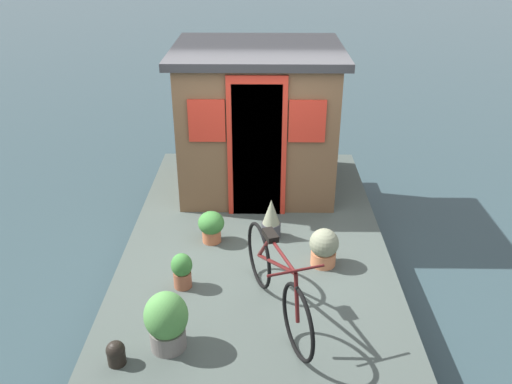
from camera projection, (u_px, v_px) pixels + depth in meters
The scene contains 10 objects.
ground_plane at pixel (256, 269), 6.59m from camera, with size 60.00×60.00×0.00m, color #2D4247.
houseboat_deck at pixel (256, 253), 6.48m from camera, with size 5.07×3.02×0.46m.
houseboat_cabin at pixel (258, 119), 7.20m from camera, with size 1.88×2.19×1.94m.
bicycle at pixel (277, 282), 4.94m from camera, with size 1.67×0.68×0.82m.
potted_plant_mint at pixel (182, 270), 5.42m from camera, with size 0.22×0.22×0.39m.
potted_plant_sage at pixel (271, 219), 6.27m from camera, with size 0.23×0.23×0.50m.
potted_plant_succulent at pixel (211, 226), 6.20m from camera, with size 0.30×0.30×0.38m.
potted_plant_fern at pixel (167, 321), 4.60m from camera, with size 0.38×0.38×0.56m.
potted_plant_rosemary at pixel (324, 247), 5.77m from camera, with size 0.32×0.32×0.43m.
mooring_bollard at pixel (116, 353), 4.50m from camera, with size 0.16×0.16×0.23m.
Camera 1 is at (-5.45, -0.07, 3.83)m, focal length 37.50 mm.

